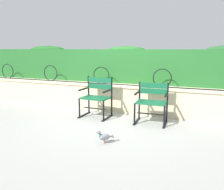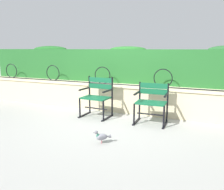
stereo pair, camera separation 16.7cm
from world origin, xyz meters
The scene contains 7 objects.
ground_plane centered at (0.00, 0.00, 0.00)m, with size 60.00×60.00×0.00m, color #9E9E99.
stone_wall centered at (0.00, 0.80, 0.34)m, with size 8.59×0.41×0.67m.
iron_arch_fence centered at (-0.43, 0.72, 0.84)m, with size 8.03×0.02×0.42m.
hedge_row centered at (0.00, 1.21, 1.11)m, with size 8.42×0.48×0.93m.
park_chair_left centered at (-0.43, 0.21, 0.47)m, with size 0.66×0.55×0.89m.
park_chair_right centered at (0.83, 0.21, 0.46)m, with size 0.65×0.54×0.82m.
pigeon_near_chairs centered at (0.35, -1.18, 0.11)m, with size 0.24×0.22×0.22m.
Camera 2 is at (1.93, -4.45, 1.52)m, focal length 37.76 mm.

